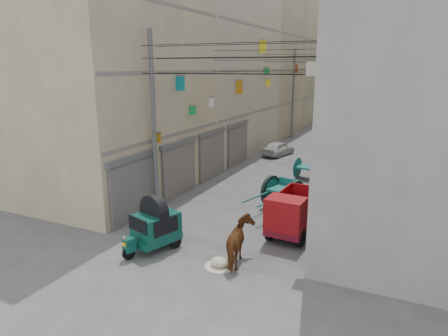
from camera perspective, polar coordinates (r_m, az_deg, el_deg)
The scene contains 18 objects.
ground at distance 12.42m, azimuth -11.55°, elevation -17.45°, with size 140.00×140.00×0.00m, color #444547.
building_row_left at distance 44.87m, azimuth 6.61°, elevation 14.20°, with size 8.00×62.00×14.00m.
building_row_right at distance 42.47m, azimuth 28.01°, elevation 12.67°, with size 8.00×62.00×14.00m.
end_cap_building at distance 74.61m, azimuth 20.89°, elevation 13.43°, with size 22.00×10.00×13.00m, color #AEA689.
shutters_left at distance 22.00m, azimuth -3.84°, elevation 1.19°, with size 0.18×14.40×2.88m.
signboards at distance 30.84m, azimuth 13.04°, elevation 8.28°, with size 8.22×40.52×5.67m.
ac_units at distance 16.27m, azimuth 15.70°, elevation 17.18°, with size 0.70×6.55×3.35m.
utility_poles at distance 26.27m, azimuth 10.88°, elevation 8.65°, with size 7.40×22.20×8.00m.
overhead_cables at distance 23.65m, azimuth 9.54°, elevation 14.83°, with size 7.40×22.52×1.12m.
auto_rickshaw at distance 14.74m, azimuth -9.88°, elevation -8.03°, with size 1.71×2.32×1.57m.
tonga_cart at distance 18.84m, azimuth 8.37°, elevation -3.50°, with size 2.07×3.45×1.46m.
mini_truck at distance 15.77m, azimuth 9.63°, elevation -6.76°, with size 1.58×3.25×1.79m.
second_cart at distance 24.00m, azimuth 11.87°, elevation -0.06°, with size 1.53×1.40×1.21m.
feed_sack at distance 13.64m, azimuth -0.64°, elevation -13.29°, with size 0.63×0.50×0.31m, color beige.
horse at distance 13.54m, azimuth 2.33°, elevation -10.60°, with size 0.84×1.84×1.56m, color maroon.
distant_car_white at distance 30.09m, azimuth 7.78°, elevation 2.80°, with size 1.26×3.13×1.07m, color #B9B9B9.
distant_car_grey at distance 34.94m, azimuth 17.80°, elevation 3.83°, with size 1.12×3.21×1.06m, color #565B59.
distant_car_green at distance 50.89m, azimuth 17.61°, elevation 7.07°, with size 1.80×4.42×1.28m, color #226547.
Camera 1 is at (6.56, -8.32, 6.48)m, focal length 32.00 mm.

